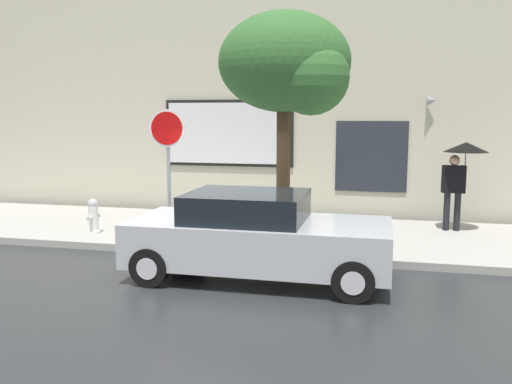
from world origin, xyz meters
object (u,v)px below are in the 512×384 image
(fire_hydrant, at_px, (93,216))
(pedestrian_with_umbrella, at_px, (461,161))
(street_tree, at_px, (289,67))
(parked_car, at_px, (257,236))
(stop_sign, at_px, (168,149))

(fire_hydrant, distance_m, pedestrian_with_umbrella, 8.27)
(fire_hydrant, relative_size, street_tree, 0.17)
(fire_hydrant, relative_size, pedestrian_with_umbrella, 0.38)
(parked_car, relative_size, stop_sign, 1.60)
(pedestrian_with_umbrella, xyz_separation_m, stop_sign, (-5.92, -2.57, 0.34))
(fire_hydrant, distance_m, stop_sign, 2.55)
(pedestrian_with_umbrella, bearing_deg, fire_hydrant, -164.99)
(fire_hydrant, height_order, street_tree, street_tree)
(street_tree, bearing_deg, fire_hydrant, 176.13)
(parked_car, distance_m, fire_hydrant, 4.58)
(pedestrian_with_umbrella, relative_size, stop_sign, 0.74)
(parked_car, xyz_separation_m, pedestrian_with_umbrella, (3.74, 4.02, 1.01))
(parked_car, height_order, street_tree, street_tree)
(parked_car, distance_m, stop_sign, 2.94)
(pedestrian_with_umbrella, distance_m, street_tree, 4.66)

